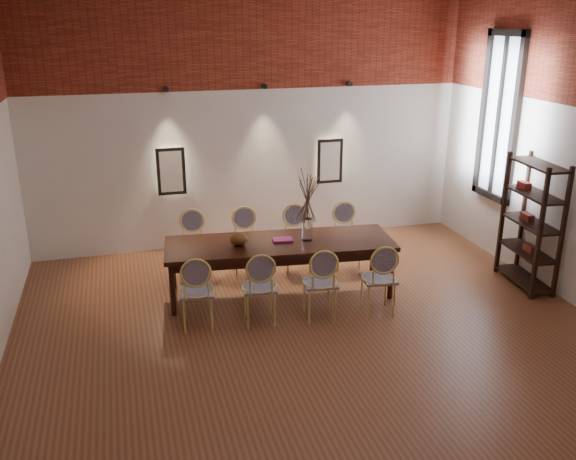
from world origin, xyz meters
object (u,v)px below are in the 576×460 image
object	(u,v)px
chair_far_d	(347,237)
book	(282,240)
chair_far_c	(297,240)
vase	(307,229)
chair_near_b	(259,287)
chair_near_c	(320,282)
chair_far_a	(193,246)
shelving_rack	(531,223)
chair_near_a	(197,291)
chair_near_d	(378,278)
bowl	(239,239)
dining_table	(280,268)
chair_far_b	(246,243)

from	to	relation	value
chair_far_d	book	xyz separation A→B (m)	(-1.16, -0.63, 0.30)
chair_far_c	vase	bearing A→B (deg)	89.37
chair_near_b	chair_near_c	bearing A→B (deg)	0.00
chair_far_c	chair_far_a	bearing A→B (deg)	0.00
chair_near_c	book	xyz separation A→B (m)	(-0.25, 0.81, 0.30)
chair_far_d	vase	xyz separation A→B (m)	(-0.84, -0.68, 0.43)
shelving_rack	chair_near_a	bearing A→B (deg)	-174.24
chair_near_c	chair_far_d	world-z (taller)	same
chair_far_c	chair_near_c	bearing A→B (deg)	90.00
chair_near_b	book	world-z (taller)	chair_near_b
shelving_rack	vase	bearing A→B (deg)	174.54
chair_near_d	book	size ratio (longest dim) A/B	3.62
chair_far_d	chair_near_b	bearing A→B (deg)	45.43
bowl	chair_near_d	bearing A→B (deg)	-29.04
chair_near_a	chair_near_d	bearing A→B (deg)	-0.00
dining_table	vase	xyz separation A→B (m)	(0.37, -0.04, 0.53)
vase	bowl	xyz separation A→B (m)	(-0.91, 0.05, -0.06)
chair_near_a	chair_near_c	bearing A→B (deg)	-0.00
chair_near_b	book	bearing A→B (deg)	62.04
dining_table	shelving_rack	world-z (taller)	shelving_rack
chair_near_b	chair_far_b	distance (m)	1.53
book	shelving_rack	world-z (taller)	shelving_rack
chair_near_c	bowl	size ratio (longest dim) A/B	3.92
chair_far_c	shelving_rack	xyz separation A→B (m)	(2.93, -1.35, 0.43)
chair_far_b	shelving_rack	size ratio (longest dim) A/B	0.52
chair_near_c	chair_far_a	distance (m)	2.14
bowl	chair_far_c	bearing A→B (deg)	35.46
chair_near_c	chair_near_d	world-z (taller)	same
chair_far_b	bowl	distance (m)	0.91
bowl	book	world-z (taller)	bowl
dining_table	bowl	world-z (taller)	bowl
book	chair_far_b	bearing A→B (deg)	113.16
chair_near_a	book	bearing A→B (deg)	33.82
chair_near_d	chair_near_b	bearing A→B (deg)	180.00
chair_near_b	chair_far_c	xyz separation A→B (m)	(0.91, 1.44, 0.00)
bowl	chair_near_b	bearing A→B (deg)	-82.55
chair_near_d	chair_far_c	bearing A→B (deg)	116.22
chair_near_c	chair_far_b	xyz separation A→B (m)	(-0.59, 1.60, 0.00)
dining_table	chair_near_c	world-z (taller)	chair_near_c
chair_near_d	bowl	size ratio (longest dim) A/B	3.92
chair_near_d	chair_far_d	world-z (taller)	same
chair_near_c	shelving_rack	distance (m)	3.13
chair_far_c	chair_far_d	bearing A→B (deg)	-180.00
chair_near_c	chair_far_c	bearing A→B (deg)	90.00
chair_near_a	chair_near_d	world-z (taller)	same
chair_far_b	shelving_rack	xyz separation A→B (m)	(3.68, -1.43, 0.43)
chair_near_a	chair_near_b	bearing A→B (deg)	-0.00
chair_near_a	chair_far_c	world-z (taller)	same
chair_near_a	chair_near_b	world-z (taller)	same
vase	shelving_rack	xyz separation A→B (m)	(3.02, -0.59, 0.00)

